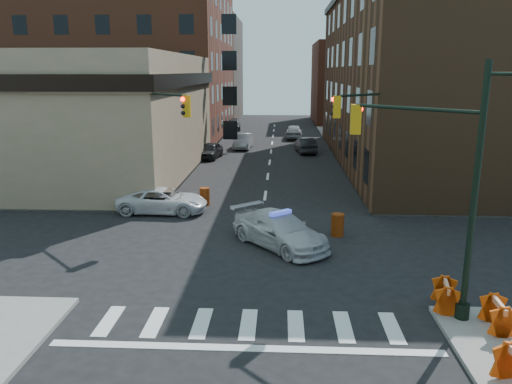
# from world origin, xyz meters

# --- Properties ---
(ground) EXTENTS (140.00, 140.00, 0.00)m
(ground) POSITION_xyz_m (0.00, 0.00, 0.00)
(ground) COLOR black
(ground) RESTS_ON ground
(sidewalk_nw) EXTENTS (34.00, 54.50, 0.15)m
(sidewalk_nw) POSITION_xyz_m (-23.00, 32.75, 0.07)
(sidewalk_nw) COLOR gray
(sidewalk_nw) RESTS_ON ground
(sidewalk_ne) EXTENTS (34.00, 54.50, 0.15)m
(sidewalk_ne) POSITION_xyz_m (23.00, 32.75, 0.07)
(sidewalk_ne) COLOR gray
(sidewalk_ne) RESTS_ON ground
(bank_building) EXTENTS (22.00, 22.00, 9.00)m
(bank_building) POSITION_xyz_m (-17.00, 16.50, 4.50)
(bank_building) COLOR #937A60
(bank_building) RESTS_ON ground
(apartment_block) EXTENTS (25.00, 25.00, 24.00)m
(apartment_block) POSITION_xyz_m (-18.50, 40.00, 12.00)
(apartment_block) COLOR brown
(apartment_block) RESTS_ON ground
(commercial_row_ne) EXTENTS (14.00, 34.00, 14.00)m
(commercial_row_ne) POSITION_xyz_m (13.00, 22.50, 7.00)
(commercial_row_ne) COLOR #513620
(commercial_row_ne) RESTS_ON ground
(filler_nw) EXTENTS (20.00, 18.00, 16.00)m
(filler_nw) POSITION_xyz_m (-16.00, 62.00, 8.00)
(filler_nw) COLOR brown
(filler_nw) RESTS_ON ground
(filler_ne) EXTENTS (16.00, 16.00, 12.00)m
(filler_ne) POSITION_xyz_m (14.00, 58.00, 6.00)
(filler_ne) COLOR brown
(filler_ne) RESTS_ON ground
(signal_pole_se) EXTENTS (5.40, 5.27, 8.00)m
(signal_pole_se) POSITION_xyz_m (6.04, -5.52, 4.61)
(signal_pole_se) COLOR black
(signal_pole_se) RESTS_ON sidewalk_se
(signal_pole_nw) EXTENTS (3.58, 3.67, 8.00)m
(signal_pole_nw) POSITION_xyz_m (-5.85, 5.34, 4.34)
(signal_pole_nw) COLOR black
(signal_pole_nw) RESTS_ON sidewalk_nw
(signal_pole_ne) EXTENTS (3.67, 3.58, 8.00)m
(signal_pole_ne) POSITION_xyz_m (5.84, 5.35, 4.34)
(signal_pole_ne) COLOR black
(signal_pole_ne) RESTS_ON sidewalk_ne
(tree_ne_near) EXTENTS (3.00, 3.00, 4.85)m
(tree_ne_near) POSITION_xyz_m (7.50, 26.00, 3.49)
(tree_ne_near) COLOR black
(tree_ne_near) RESTS_ON sidewalk_ne
(tree_ne_far) EXTENTS (3.00, 3.00, 4.85)m
(tree_ne_far) POSITION_xyz_m (7.50, 34.00, 3.49)
(tree_ne_far) COLOR black
(tree_ne_far) RESTS_ON sidewalk_ne
(police_car) EXTENTS (5.09, 5.46, 1.54)m
(police_car) POSITION_xyz_m (0.95, 0.54, 0.77)
(police_car) COLOR silver
(police_car) RESTS_ON ground
(pickup) EXTENTS (5.10, 2.46, 1.40)m
(pickup) POSITION_xyz_m (-5.68, 5.80, 0.70)
(pickup) COLOR silver
(pickup) RESTS_ON ground
(parked_car_wnear) EXTENTS (2.23, 4.40, 1.44)m
(parked_car_wnear) POSITION_xyz_m (-5.50, 23.78, 0.72)
(parked_car_wnear) COLOR black
(parked_car_wnear) RESTS_ON ground
(parked_car_wfar) EXTENTS (1.85, 4.68, 1.51)m
(parked_car_wfar) POSITION_xyz_m (-2.91, 29.87, 0.76)
(parked_car_wfar) COLOR gray
(parked_car_wfar) RESTS_ON ground
(parked_car_wdeep) EXTENTS (2.38, 4.97, 1.40)m
(parked_car_wdeep) POSITION_xyz_m (-5.50, 46.27, 0.70)
(parked_car_wdeep) COLOR black
(parked_car_wdeep) RESTS_ON ground
(parked_car_enear) EXTENTS (2.15, 4.63, 1.47)m
(parked_car_enear) POSITION_xyz_m (3.37, 27.39, 0.73)
(parked_car_enear) COLOR black
(parked_car_enear) RESTS_ON ground
(parked_car_efar) EXTENTS (2.20, 4.93, 1.65)m
(parked_car_efar) POSITION_xyz_m (2.50, 37.87, 0.82)
(parked_car_efar) COLOR #94979C
(parked_car_efar) RESTS_ON ground
(pedestrian_a) EXTENTS (0.67, 0.56, 1.56)m
(pedestrian_a) POSITION_xyz_m (-7.21, 7.74, 0.93)
(pedestrian_a) COLOR black
(pedestrian_a) RESTS_ON sidewalk_nw
(pedestrian_b) EXTENTS (0.97, 0.83, 1.72)m
(pedestrian_b) POSITION_xyz_m (-8.63, 9.31, 1.01)
(pedestrian_b) COLOR black
(pedestrian_b) RESTS_ON sidewalk_nw
(pedestrian_c) EXTENTS (1.19, 0.64, 1.93)m
(pedestrian_c) POSITION_xyz_m (-13.00, 9.46, 1.12)
(pedestrian_c) COLOR #222533
(pedestrian_c) RESTS_ON sidewalk_nw
(barrel_road) EXTENTS (0.70, 0.70, 1.11)m
(barrel_road) POSITION_xyz_m (3.76, 2.16, 0.55)
(barrel_road) COLOR #E8450A
(barrel_road) RESTS_ON ground
(barrel_bank) EXTENTS (0.77, 0.77, 1.05)m
(barrel_bank) POSITION_xyz_m (-3.55, 7.52, 0.53)
(barrel_bank) COLOR #C03409
(barrel_bank) RESTS_ON ground
(barricade_se_a) EXTENTS (0.85, 1.35, 0.94)m
(barricade_se_a) POSITION_xyz_m (6.45, -5.70, 0.62)
(barricade_se_a) COLOR orange
(barricade_se_a) RESTS_ON sidewalk_se
(barricade_se_b) EXTENTS (0.71, 1.29, 0.94)m
(barricade_se_b) POSITION_xyz_m (7.59, -7.00, 0.62)
(barricade_se_b) COLOR #D8450A
(barricade_se_b) RESTS_ON sidewalk_se
(barricade_nw_a) EXTENTS (1.33, 0.75, 0.96)m
(barricade_nw_a) POSITION_xyz_m (-9.50, 7.38, 0.63)
(barricade_nw_a) COLOR orange
(barricade_nw_a) RESTS_ON sidewalk_nw
(barricade_nw_b) EXTENTS (1.14, 0.65, 0.82)m
(barricade_nw_b) POSITION_xyz_m (-11.48, 7.51, 0.56)
(barricade_nw_b) COLOR #D35109
(barricade_nw_b) RESTS_ON sidewalk_nw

